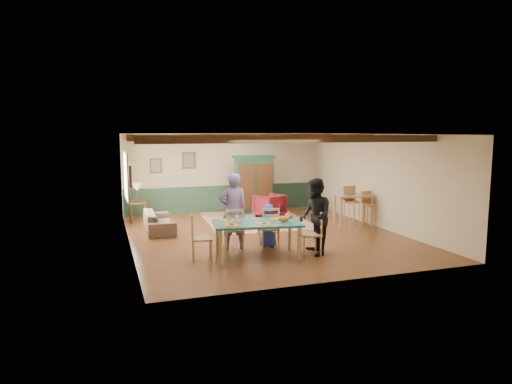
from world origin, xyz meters
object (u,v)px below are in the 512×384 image
object	(u,v)px
cat	(284,218)
armchair	(270,206)
dining_table	(257,240)
end_table	(138,212)
sofa	(159,221)
person_child	(268,226)
dining_chair_end_right	(310,233)
dining_chair_far_left	(234,229)
person_man	(233,211)
bar_stool_right	(369,209)
person_woman	(315,217)
dining_chair_far_right	(269,227)
table_lamp	(137,193)
bar_stool_left	(352,207)
armoire	(254,185)
counter_table	(353,210)
dining_chair_end_left	(202,237)

from	to	relation	value
cat	armchair	size ratio (longest dim) A/B	0.46
dining_table	end_table	xyz separation A→B (m)	(-2.18, 4.99, -0.08)
sofa	person_child	bearing A→B (deg)	-138.56
dining_chair_end_right	dining_chair_far_left	bearing A→B (deg)	-114.92
person_man	sofa	world-z (taller)	person_man
bar_stool_right	person_man	bearing A→B (deg)	-165.20
person_woman	end_table	size ratio (longest dim) A/B	2.79
dining_chair_far_right	end_table	bearing A→B (deg)	-48.90
table_lamp	bar_stool_left	distance (m)	6.49
dining_chair_far_right	sofa	size ratio (longest dim) A/B	0.53
person_man	armchair	distance (m)	4.19
dining_chair_far_left	armoire	world-z (taller)	armoire
dining_chair_end_right	cat	bearing A→B (deg)	-80.54
bar_stool_left	bar_stool_right	world-z (taller)	bar_stool_left
person_man	counter_table	distance (m)	4.37
dining_chair_end_right	counter_table	world-z (taller)	dining_chair_end_right
bar_stool_right	dining_chair_end_left	bearing A→B (deg)	-160.61
table_lamp	counter_table	bearing A→B (deg)	-23.63
cat	bar_stool_right	size ratio (longest dim) A/B	0.37
armchair	sofa	world-z (taller)	armchair
end_table	bar_stool_right	size ratio (longest dim) A/B	0.60
armoire	end_table	world-z (taller)	armoire
armoire	dining_chair_end_left	bearing A→B (deg)	-116.68
person_child	sofa	size ratio (longest dim) A/B	0.56
person_man	bar_stool_left	bearing A→B (deg)	-153.14
armoire	bar_stool_left	bearing A→B (deg)	-54.50
dining_chair_far_left	cat	xyz separation A→B (m)	(0.86, -1.01, 0.39)
armoire	end_table	xyz separation A→B (m)	(-3.86, -0.29, -0.67)
dining_table	armoire	distance (m)	5.57
counter_table	bar_stool_left	xyz separation A→B (m)	(-0.14, -0.18, 0.14)
person_child	dining_chair_far_left	bearing A→B (deg)	5.71
armchair	sofa	bearing A→B (deg)	-8.19
dining_table	dining_chair_end_left	distance (m)	1.22
person_man	person_woman	distance (m)	1.94
person_man	table_lamp	bearing A→B (deg)	-56.31
dining_chair_far_left	counter_table	size ratio (longest dim) A/B	0.91
dining_table	table_lamp	xyz separation A→B (m)	(-2.18, 4.99, 0.51)
person_woman	bar_stool_right	distance (m)	3.68
dining_chair_far_left	dining_chair_end_left	xyz separation A→B (m)	(-0.90, -0.63, 0.00)
dining_table	bar_stool_left	world-z (taller)	bar_stool_left
dining_chair_far_left	dining_chair_end_right	world-z (taller)	same
person_woman	armchair	size ratio (longest dim) A/B	2.09
end_table	table_lamp	world-z (taller)	table_lamp
sofa	bar_stool_left	xyz separation A→B (m)	(5.39, -1.25, 0.32)
dining_chair_far_right	dining_table	bearing A→B (deg)	60.95
cat	bar_stool_left	distance (m)	3.92
dining_chair_far_left	end_table	xyz separation A→B (m)	(-1.88, 4.17, -0.19)
dining_chair_far_left	armchair	size ratio (longest dim) A/B	1.20
dining_table	dining_chair_far_left	world-z (taller)	dining_chair_far_left
dining_chair_far_left	dining_table	bearing A→B (deg)	119.05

